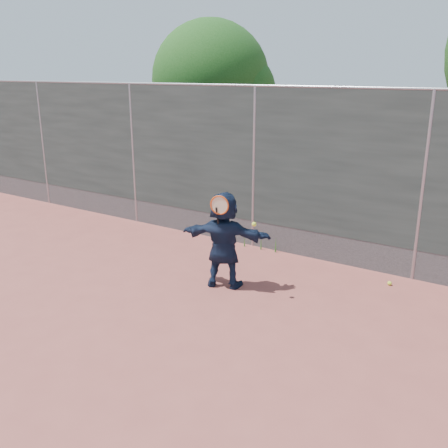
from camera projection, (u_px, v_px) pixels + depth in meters
The scene contains 7 objects.
ground at pixel (128, 317), 6.90m from camera, with size 80.00×80.00×0.00m, color #9E4C42.
player at pixel (224, 240), 7.68m from camera, with size 1.42×0.45×1.53m, color #15223B.
ball_ground at pixel (390, 283), 7.90m from camera, with size 0.07×0.07×0.07m, color #D6F235.
fence at pixel (254, 165), 9.24m from camera, with size 20.00×0.06×3.03m.
swing_action at pixel (223, 208), 7.31m from camera, with size 0.72×0.17×0.51m.
tree_left at pixel (217, 83), 12.76m from camera, with size 3.15×3.00×4.53m.
weed_clump at pixel (263, 243), 9.43m from camera, with size 0.68×0.07×0.30m.
Camera 1 is at (4.49, -4.50, 3.27)m, focal length 40.00 mm.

